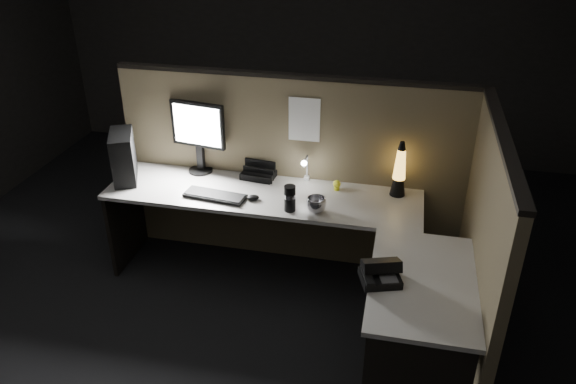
% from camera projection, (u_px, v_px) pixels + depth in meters
% --- Properties ---
extents(floor, '(6.00, 6.00, 0.00)m').
position_uv_depth(floor, '(264.00, 328.00, 3.88)').
color(floor, black).
rests_on(floor, ground).
extents(room_shell, '(6.00, 6.00, 6.00)m').
position_uv_depth(room_shell, '(258.00, 106.00, 3.11)').
color(room_shell, silver).
rests_on(room_shell, ground).
extents(partition_back, '(2.66, 0.06, 1.50)m').
position_uv_depth(partition_back, '(292.00, 173.00, 4.32)').
color(partition_back, brown).
rests_on(partition_back, ground).
extents(partition_right, '(0.06, 1.66, 1.50)m').
position_uv_depth(partition_right, '(480.00, 255.00, 3.36)').
color(partition_right, brown).
rests_on(partition_right, ground).
extents(desk, '(2.60, 1.60, 0.73)m').
position_uv_depth(desk, '(297.00, 242.00, 3.79)').
color(desk, beige).
rests_on(desk, ground).
extents(pc_tower, '(0.29, 0.39, 0.37)m').
position_uv_depth(pc_tower, '(123.00, 157.00, 4.19)').
color(pc_tower, black).
rests_on(pc_tower, desk).
extents(monitor, '(0.44, 0.19, 0.56)m').
position_uv_depth(monitor, '(198.00, 130.00, 4.24)').
color(monitor, black).
rests_on(monitor, desk).
extents(keyboard, '(0.46, 0.20, 0.02)m').
position_uv_depth(keyboard, '(215.00, 196.00, 4.02)').
color(keyboard, black).
rests_on(keyboard, desk).
extents(mouse, '(0.11, 0.09, 0.03)m').
position_uv_depth(mouse, '(253.00, 198.00, 3.98)').
color(mouse, black).
rests_on(mouse, desk).
extents(clip_lamp, '(0.04, 0.17, 0.22)m').
position_uv_depth(clip_lamp, '(306.00, 168.00, 4.15)').
color(clip_lamp, silver).
rests_on(clip_lamp, desk).
extents(organizer, '(0.27, 0.24, 0.19)m').
position_uv_depth(organizer, '(260.00, 171.00, 4.30)').
color(organizer, black).
rests_on(organizer, desk).
extents(lava_lamp, '(0.11, 0.11, 0.42)m').
position_uv_depth(lava_lamp, '(399.00, 173.00, 3.98)').
color(lava_lamp, black).
rests_on(lava_lamp, desk).
extents(travel_mug, '(0.08, 0.08, 0.19)m').
position_uv_depth(travel_mug, '(290.00, 198.00, 3.82)').
color(travel_mug, black).
rests_on(travel_mug, desk).
extents(steel_mug, '(0.17, 0.17, 0.11)m').
position_uv_depth(steel_mug, '(316.00, 205.00, 3.82)').
color(steel_mug, '#B7B6BE').
rests_on(steel_mug, desk).
extents(figurine, '(0.06, 0.06, 0.06)m').
position_uv_depth(figurine, '(337.00, 184.00, 4.10)').
color(figurine, '#FCFF28').
rests_on(figurine, desk).
extents(pinned_paper, '(0.23, 0.00, 0.33)m').
position_uv_depth(pinned_paper, '(304.00, 120.00, 4.06)').
color(pinned_paper, white).
rests_on(pinned_paper, partition_back).
extents(desk_phone, '(0.26, 0.26, 0.13)m').
position_uv_depth(desk_phone, '(380.00, 273.00, 3.15)').
color(desk_phone, black).
rests_on(desk_phone, desk).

